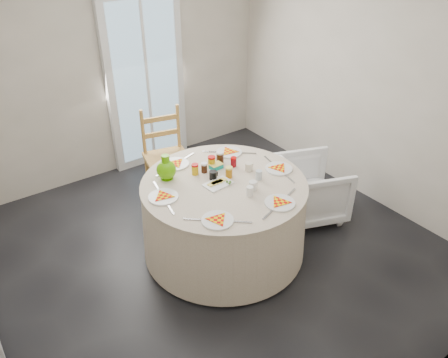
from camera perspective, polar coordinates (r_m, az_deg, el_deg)
floor at (r=4.30m, az=-1.71°, el=-9.21°), size 4.00×4.00×0.00m
wall_back at (r=5.26m, az=-14.66°, el=13.97°), size 4.00×0.02×2.60m
wall_right at (r=4.90m, az=18.21°, el=12.14°), size 0.02×4.00×2.60m
glass_door at (r=5.45m, az=-10.17°, el=12.30°), size 1.00×0.08×2.10m
table at (r=4.07m, az=0.00°, el=-5.09°), size 1.52×1.52×0.77m
wooden_chair at (r=4.83m, az=-7.37°, el=2.35°), size 0.55×0.53×1.04m
armchair at (r=4.63m, az=11.12°, el=-0.58°), size 0.84×0.87×0.71m
place_settings at (r=3.85m, az=0.00°, el=-0.38°), size 1.75×1.75×0.03m
jar_cluster at (r=4.01m, az=-1.35°, el=1.85°), size 0.47×0.37×0.12m
butter_tub at (r=4.06m, az=-1.04°, el=1.71°), size 0.13×0.09×0.05m
green_pitcher at (r=3.90m, az=-7.56°, el=1.46°), size 0.22×0.22×0.23m
cheese_platter at (r=3.83m, az=-0.77°, el=-0.58°), size 0.26×0.18×0.03m
mugs_glasses at (r=3.89m, az=1.74°, el=0.68°), size 0.64×0.64×0.10m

